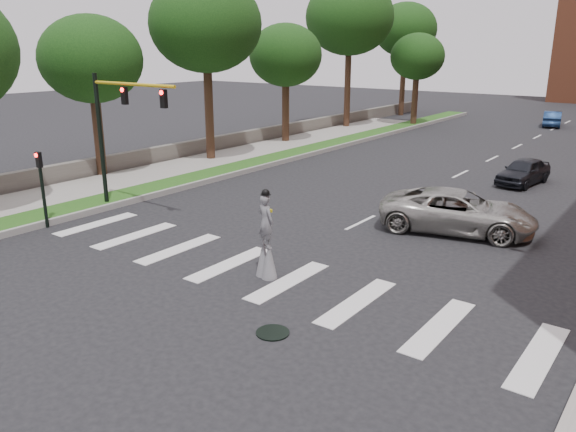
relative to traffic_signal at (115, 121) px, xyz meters
The scene contains 18 objects.
ground_plane 11.04m from the traffic_signal, 17.05° to the right, with size 160.00×160.00×0.00m, color black.
grass_median 17.56m from the traffic_signal, 95.77° to the left, with size 2.00×60.00×0.25m, color #1F4C15.
median_curb 17.48m from the traffic_signal, 92.25° to the left, with size 0.20×60.00×0.28m, color gray.
sidewalk_left 9.37m from the traffic_signal, 123.98° to the left, with size 4.00×60.00×0.18m, color gray.
stone_wall 20.64m from the traffic_signal, 110.80° to the left, with size 0.50×56.00×1.10m, color #59534C.
manhole 14.33m from the traffic_signal, 21.36° to the right, with size 0.90×0.90×0.04m, color black.
traffic_signal is the anchor object (origin of this frame).
secondary_signal 4.17m from the traffic_signal, 98.43° to the right, with size 0.25×0.21×3.23m.
stilt_performer 10.85m from the traffic_signal, 11.55° to the right, with size 0.83×0.60×3.01m.
suv_crossing 15.29m from the traffic_signal, 24.98° to the left, with size 2.86×6.20×1.72m, color #A3A09A.
car_near 21.63m from the traffic_signal, 51.04° to the left, with size 1.70×4.23×1.44m, color black.
car_mid 43.74m from the traffic_signal, 77.81° to the left, with size 1.53×4.38×1.44m, color navy.
tree_1 8.15m from the traffic_signal, 151.06° to the left, with size 5.65×5.65×9.06m.
tree_2 13.01m from the traffic_signal, 114.81° to the left, with size 7.08×7.08×11.69m.
tree_3 20.72m from the traffic_signal, 105.35° to the left, with size 5.54×5.54×9.04m.
tree_4 31.06m from the traffic_signal, 101.23° to the left, with size 7.84×7.84×13.15m.
tree_5 43.14m from the traffic_signal, 98.56° to the left, with size 6.63×6.63×11.84m.
tree_6 34.98m from the traffic_signal, 92.42° to the left, with size 4.99×4.99×8.55m.
Camera 1 is at (11.34, -12.51, 7.35)m, focal length 35.00 mm.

